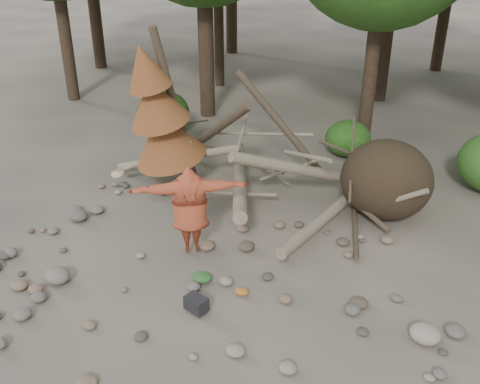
% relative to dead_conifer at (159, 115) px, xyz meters
% --- Properties ---
extents(ground, '(120.00, 120.00, 0.00)m').
position_rel_dead_conifer_xyz_m(ground, '(3.12, -3.37, -2.11)').
color(ground, '#514C44').
rests_on(ground, ground).
extents(deadfall_pile, '(8.55, 5.24, 3.30)m').
position_rel_dead_conifer_xyz_m(deadfall_pile, '(5.13, 0.87, -1.16)').
color(deadfall_pile, '#332619').
rests_on(deadfall_pile, ground).
extents(dead_conifer, '(2.06, 2.16, 4.35)m').
position_rel_dead_conifer_xyz_m(dead_conifer, '(0.00, 0.00, 0.00)').
color(dead_conifer, '#4C3F30').
rests_on(dead_conifer, ground).
extents(bush_left, '(1.80, 1.80, 1.44)m').
position_rel_dead_conifer_xyz_m(bush_left, '(-2.38, 3.83, -1.39)').
color(bush_left, '#204913').
rests_on(bush_left, ground).
extents(bush_mid, '(1.40, 1.40, 1.12)m').
position_rel_dead_conifer_xyz_m(bush_mid, '(3.92, 4.43, -1.55)').
color(bush_mid, '#2B5D1A').
rests_on(bush_mid, ground).
extents(frisbee_thrower, '(2.84, 1.88, 2.00)m').
position_rel_dead_conifer_xyz_m(frisbee_thrower, '(2.26, -2.48, -1.03)').
color(frisbee_thrower, '#9B3C23').
rests_on(frisbee_thrower, ground).
extents(backpack, '(0.48, 0.38, 0.28)m').
position_rel_dead_conifer_xyz_m(backpack, '(3.33, -4.22, -1.97)').
color(backpack, black).
rests_on(backpack, ground).
extents(cloth_green, '(0.42, 0.35, 0.16)m').
position_rel_dead_conifer_xyz_m(cloth_green, '(2.98, -3.36, -2.03)').
color(cloth_green, '#285A24').
rests_on(cloth_green, ground).
extents(cloth_orange, '(0.27, 0.22, 0.10)m').
position_rel_dead_conifer_xyz_m(cloth_orange, '(3.89, -3.41, -2.06)').
color(cloth_orange, '#AC5E1D').
rests_on(cloth_orange, ground).
extents(boulder_front_left, '(0.54, 0.48, 0.32)m').
position_rel_dead_conifer_xyz_m(boulder_front_left, '(0.34, -4.57, -1.95)').
color(boulder_front_left, slate).
rests_on(boulder_front_left, ground).
extents(boulder_mid_right, '(0.54, 0.48, 0.32)m').
position_rel_dead_conifer_xyz_m(boulder_mid_right, '(7.28, -3.25, -1.95)').
color(boulder_mid_right, gray).
rests_on(boulder_mid_right, ground).
extents(boulder_mid_left, '(0.47, 0.42, 0.28)m').
position_rel_dead_conifer_xyz_m(boulder_mid_left, '(-0.96, -2.39, -1.97)').
color(boulder_mid_left, '#5B544C').
rests_on(boulder_mid_left, ground).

